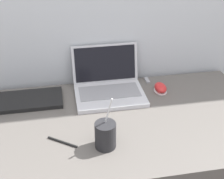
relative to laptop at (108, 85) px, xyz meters
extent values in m
cube|color=#5B5651|center=(-0.01, -0.24, -0.42)|extent=(1.37, 0.72, 0.74)
cube|color=silver|center=(0.00, -0.05, -0.03)|extent=(0.34, 0.24, 0.02)
cube|color=gray|center=(0.00, -0.03, -0.02)|extent=(0.30, 0.13, 0.00)
cube|color=silver|center=(0.00, 0.10, 0.07)|extent=(0.34, 0.06, 0.19)
cube|color=black|center=(0.00, 0.09, 0.07)|extent=(0.31, 0.05, 0.17)
cylinder|color=#232326|center=(-0.08, -0.40, 0.01)|extent=(0.08, 0.08, 0.11)
cylinder|color=black|center=(-0.08, -0.40, 0.06)|extent=(0.07, 0.07, 0.01)
cylinder|color=white|center=(-0.07, -0.39, 0.09)|extent=(0.04, 0.04, 0.19)
ellipsoid|color=white|center=(0.26, -0.04, -0.04)|extent=(0.06, 0.09, 0.01)
ellipsoid|color=red|center=(0.26, -0.04, -0.02)|extent=(0.06, 0.09, 0.04)
cube|color=black|center=(-0.45, -0.02, -0.03)|extent=(0.43, 0.18, 0.02)
cube|color=#99999E|center=(0.23, 0.08, -0.04)|extent=(0.02, 0.06, 0.01)
cylinder|color=black|center=(-0.25, -0.35, -0.04)|extent=(0.12, 0.09, 0.01)
camera|label=1|loc=(-0.22, -1.33, 0.79)|focal=50.00mm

